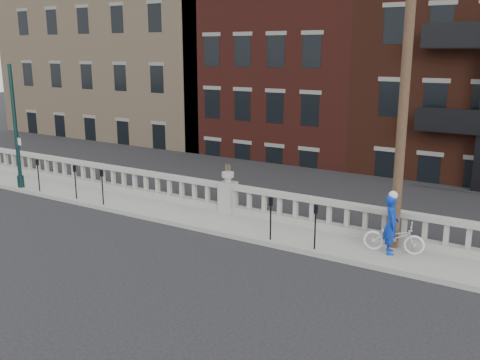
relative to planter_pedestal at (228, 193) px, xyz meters
name	(u,v)px	position (x,y,z in m)	size (l,w,h in m)	color
ground	(157,248)	(0.00, -3.95, -0.83)	(120.00, 120.00, 0.00)	black
sidewalk	(213,220)	(0.00, -0.95, -0.76)	(32.00, 2.20, 0.15)	gray
balustrade	(228,198)	(0.00, 0.00, -0.19)	(28.00, 0.34, 1.03)	gray
planter_pedestal	(228,193)	(0.00, 0.00, 0.00)	(0.55, 0.55, 1.76)	gray
lower_level	(399,102)	(0.56, 19.09, 1.80)	(80.00, 44.00, 20.80)	#605E59
utility_pole	(406,75)	(6.20, -0.35, 4.41)	(1.60, 0.28, 10.00)	#422D1E
streetlight_pole	(17,140)	(-9.50, -1.80, 1.38)	(0.40, 0.28, 5.20)	#0F2A2A
parking_meter_a	(38,171)	(-8.28, -1.80, 0.17)	(0.10, 0.09, 1.36)	black
parking_meter_b	(75,178)	(-6.03, -1.80, 0.17)	(0.10, 0.09, 1.36)	black
parking_meter_c	(102,183)	(-4.53, -1.80, 0.17)	(0.10, 0.09, 1.36)	black
parking_meter_d	(271,214)	(2.77, -1.80, 0.17)	(0.10, 0.09, 1.36)	black
parking_meter_e	(315,222)	(4.27, -1.80, 0.17)	(0.10, 0.09, 1.36)	black
bicycle	(394,237)	(6.32, -0.80, -0.22)	(0.61, 1.74, 0.91)	white
cyclist	(391,224)	(6.25, -0.93, 0.20)	(0.64, 0.42, 1.76)	#0B2EA8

